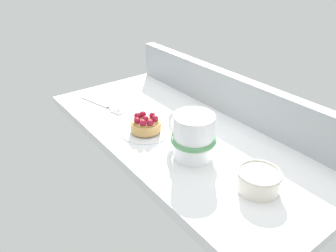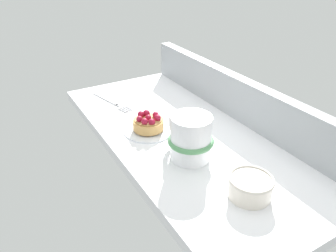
{
  "view_description": "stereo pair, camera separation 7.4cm",
  "coord_description": "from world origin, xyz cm",
  "px_view_note": "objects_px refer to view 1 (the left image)",
  "views": [
    {
      "loc": [
        53.89,
        -44.65,
        40.85
      ],
      "look_at": [
        2.22,
        -6.02,
        4.63
      ],
      "focal_mm": 35.1,
      "sensor_mm": 36.0,
      "label": 1
    },
    {
      "loc": [
        57.97,
        -38.49,
        40.85
      ],
      "look_at": [
        2.22,
        -6.02,
        4.63
      ],
      "focal_mm": 35.1,
      "sensor_mm": 36.0,
      "label": 2
    }
  ],
  "objects_px": {
    "dessert_fork": "(102,105)",
    "dessert_plate": "(146,131)",
    "raspberry_tart": "(146,124)",
    "sugar_bowl": "(259,180)",
    "coffee_mug": "(193,136)"
  },
  "relations": [
    {
      "from": "raspberry_tart",
      "to": "dessert_plate",
      "type": "bearing_deg",
      "value": 41.05
    },
    {
      "from": "dessert_plate",
      "to": "dessert_fork",
      "type": "height_order",
      "value": "dessert_plate"
    },
    {
      "from": "sugar_bowl",
      "to": "raspberry_tart",
      "type": "bearing_deg",
      "value": -170.44
    },
    {
      "from": "dessert_plate",
      "to": "raspberry_tart",
      "type": "distance_m",
      "value": 0.02
    },
    {
      "from": "raspberry_tart",
      "to": "sugar_bowl",
      "type": "relative_size",
      "value": 0.9
    },
    {
      "from": "coffee_mug",
      "to": "dessert_plate",
      "type": "bearing_deg",
      "value": -169.98
    },
    {
      "from": "raspberry_tart",
      "to": "dessert_fork",
      "type": "xyz_separation_m",
      "value": [
        -0.2,
        -0.02,
        -0.02
      ]
    },
    {
      "from": "dessert_fork",
      "to": "dessert_plate",
      "type": "bearing_deg",
      "value": 5.32
    },
    {
      "from": "raspberry_tart",
      "to": "sugar_bowl",
      "type": "xyz_separation_m",
      "value": [
        0.3,
        0.05,
        -0.0
      ]
    },
    {
      "from": "dessert_plate",
      "to": "sugar_bowl",
      "type": "relative_size",
      "value": 1.45
    },
    {
      "from": "dessert_plate",
      "to": "dessert_fork",
      "type": "xyz_separation_m",
      "value": [
        -0.2,
        -0.02,
        -0.0
      ]
    },
    {
      "from": "raspberry_tart",
      "to": "dessert_fork",
      "type": "relative_size",
      "value": 0.44
    },
    {
      "from": "raspberry_tart",
      "to": "sugar_bowl",
      "type": "height_order",
      "value": "raspberry_tart"
    },
    {
      "from": "dessert_plate",
      "to": "raspberry_tart",
      "type": "height_order",
      "value": "raspberry_tart"
    },
    {
      "from": "sugar_bowl",
      "to": "dessert_plate",
      "type": "bearing_deg",
      "value": -170.45
    }
  ]
}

